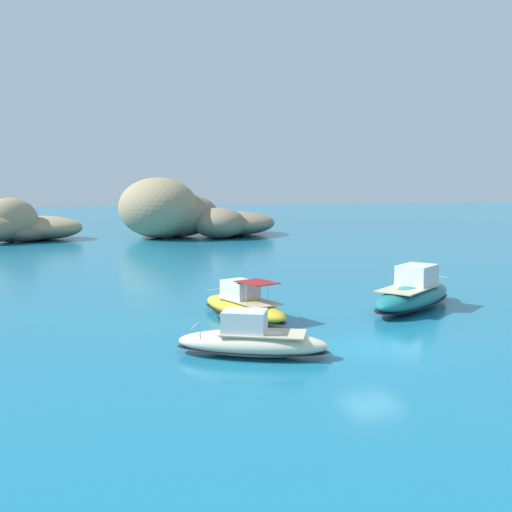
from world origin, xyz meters
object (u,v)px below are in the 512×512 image
object	(u,v)px
islet_small	(12,226)
motorboat_teal	(414,294)
motorboat_cream	(251,341)
motorboat_yellow	(244,306)
islet_large	(187,215)

from	to	relation	value
islet_small	motorboat_teal	bearing A→B (deg)	-65.31
motorboat_teal	motorboat_cream	bearing A→B (deg)	-154.70
islet_small	motorboat_teal	world-z (taller)	islet_small
islet_small	motorboat_cream	xyz separation A→B (m)	(11.92, -56.15, -1.32)
motorboat_yellow	motorboat_teal	bearing A→B (deg)	-5.39
motorboat_teal	islet_small	bearing A→B (deg)	114.69
islet_small	motorboat_teal	size ratio (longest dim) A/B	2.27
islet_small	motorboat_yellow	size ratio (longest dim) A/B	2.75
islet_large	islet_small	world-z (taller)	islet_large
islet_small	motorboat_cream	distance (m)	57.41
motorboat_yellow	islet_small	bearing A→B (deg)	105.38
islet_large	motorboat_teal	bearing A→B (deg)	-88.61
motorboat_cream	islet_large	bearing A→B (deg)	79.62
islet_large	motorboat_teal	size ratio (longest dim) A/B	3.21
motorboat_teal	motorboat_yellow	size ratio (longest dim) A/B	1.21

